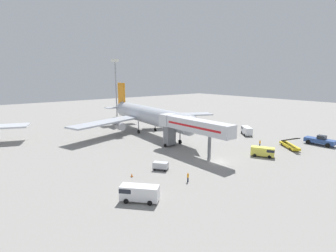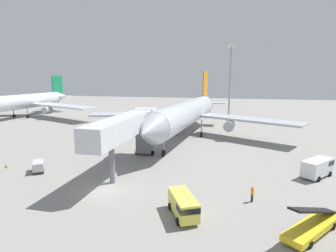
{
  "view_description": "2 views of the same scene",
  "coord_description": "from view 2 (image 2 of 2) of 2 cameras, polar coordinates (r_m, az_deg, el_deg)",
  "views": [
    {
      "loc": [
        -39.89,
        -32.19,
        17.06
      ],
      "look_at": [
        3.32,
        20.56,
        3.84
      ],
      "focal_mm": 27.63,
      "sensor_mm": 36.0,
      "label": 1
    },
    {
      "loc": [
        13.91,
        -27.7,
        13.03
      ],
      "look_at": [
        2.67,
        19.68,
        4.4
      ],
      "focal_mm": 29.22,
      "sensor_mm": 36.0,
      "label": 2
    }
  ],
  "objects": [
    {
      "name": "ground_plane",
      "position": [
        33.63,
        -12.59,
        -13.01
      ],
      "size": [
        300.0,
        300.0,
        0.0
      ],
      "primitive_type": "plane",
      "color": "gray"
    },
    {
      "name": "airplane_at_gate",
      "position": [
        60.4,
        4.21,
        2.8
      ],
      "size": [
        48.32,
        49.34,
        14.7
      ],
      "color": "#B7BCC6",
      "rests_on": "ground"
    },
    {
      "name": "jet_bridge",
      "position": [
        39.53,
        -8.14,
        -0.21
      ],
      "size": [
        3.45,
        20.52,
        7.94
      ],
      "color": "silver",
      "rests_on": "ground"
    },
    {
      "name": "belt_loader_truck",
      "position": [
        27.37,
        27.9,
        -17.8
      ],
      "size": [
        5.88,
        6.75,
        3.36
      ],
      "color": "yellow",
      "rests_on": "ground"
    },
    {
      "name": "service_van_far_center",
      "position": [
        41.78,
        28.78,
        -7.48
      ],
      "size": [
        4.83,
        5.23,
        2.37
      ],
      "color": "white",
      "rests_on": "ground"
    },
    {
      "name": "service_van_mid_center",
      "position": [
        26.92,
        3.24,
        -16.09
      ],
      "size": [
        3.77,
        5.08,
        2.06
      ],
      "color": "#E5DB4C",
      "rests_on": "ground"
    },
    {
      "name": "baggage_cart_near_right",
      "position": [
        42.67,
        -25.43,
        -7.58
      ],
      "size": [
        2.72,
        3.01,
        1.48
      ],
      "color": "#38383D",
      "rests_on": "ground"
    },
    {
      "name": "ground_crew_worker_midground",
      "position": [
        31.15,
        17.16,
        -13.32
      ],
      "size": [
        0.41,
        0.41,
        1.73
      ],
      "color": "#1E2333",
      "rests_on": "ground"
    },
    {
      "name": "safety_cone_alpha",
      "position": [
        46.98,
        -30.7,
        -7.11
      ],
      "size": [
        0.41,
        0.41,
        0.63
      ],
      "color": "black",
      "rests_on": "ground"
    },
    {
      "name": "airplane_background",
      "position": [
        100.84,
        -28.8,
        4.36
      ],
      "size": [
        57.73,
        53.93,
        13.75
      ],
      "color": "silver",
      "rests_on": "ground"
    },
    {
      "name": "apron_light_mast",
      "position": [
        94.4,
        12.91,
        12.06
      ],
      "size": [
        2.4,
        2.4,
        23.87
      ],
      "color": "#93969B",
      "rests_on": "ground"
    }
  ]
}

